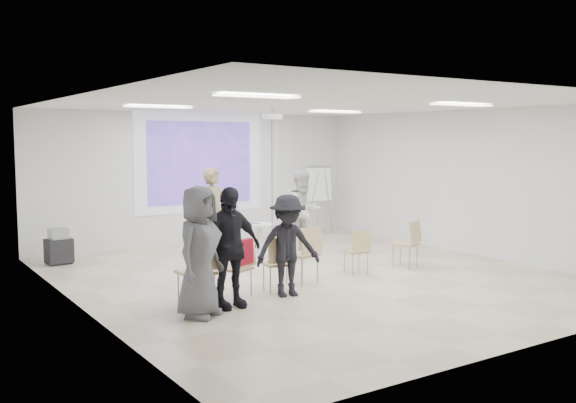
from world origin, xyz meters
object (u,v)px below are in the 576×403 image
laptop (276,261)px  audience_left (228,239)px  pedestal_table (259,238)px  audience_outer (199,244)px  flipchart_easel (319,184)px  chair_right_far (409,240)px  av_cart (59,248)px  chair_left_mid (240,264)px  chair_left_inner (278,259)px  audience_mid (288,239)px  player_right (304,207)px  chair_right_inner (358,248)px  chair_far_left (199,267)px  chair_center (306,250)px  player_left (214,208)px

laptop → audience_left: audience_left is taller
pedestal_table → audience_outer: audience_outer is taller
flipchart_easel → chair_right_far: bearing=-89.0°
laptop → av_cart: size_ratio=0.47×
chair_left_mid → chair_left_inner: chair_left_inner is taller
audience_left → audience_mid: 1.08m
player_right → flipchart_easel: size_ratio=1.11×
chair_right_inner → flipchart_easel: bearing=71.8°
chair_right_far → audience_mid: 3.11m
chair_right_far → chair_right_inner: bearing=152.1°
pedestal_table → chair_right_far: (1.70, -2.57, 0.14)m
chair_right_inner → audience_outer: audience_outer is taller
chair_far_left → audience_left: (0.37, -0.21, 0.40)m
chair_left_inner → audience_left: (-1.09, -0.39, 0.47)m
chair_far_left → chair_right_inner: (3.37, 0.55, -0.13)m
av_cart → player_right: bearing=-25.6°
chair_left_inner → audience_left: audience_left is taller
audience_mid → audience_outer: size_ratio=0.88×
chair_right_inner → chair_center: bearing=-163.8°
chair_right_inner → audience_mid: size_ratio=0.45×
pedestal_table → audience_mid: (-1.35, -3.11, 0.50)m
player_right → laptop: bearing=-137.2°
chair_left_mid → audience_outer: size_ratio=0.44×
chair_far_left → flipchart_easel: flipchart_easel is taller
pedestal_table → player_left: size_ratio=0.33×
chair_far_left → chair_center: 2.17m
audience_mid → pedestal_table: bearing=79.5°
chair_left_mid → chair_right_inner: chair_left_mid is taller
chair_far_left → audience_left: size_ratio=0.51×
chair_right_far → flipchart_easel: size_ratio=0.51×
player_left → chair_right_far: player_left is taller
audience_mid → audience_outer: 1.65m
chair_right_far → audience_outer: bearing=168.5°
av_cart → laptop: bearing=-67.6°
chair_left_mid → laptop: size_ratio=2.71×
chair_left_mid → av_cart: bearing=87.5°
chair_far_left → chair_left_mid: bearing=14.4°
chair_left_inner → chair_right_inner: 1.94m
pedestal_table → chair_far_left: bearing=-132.9°
chair_left_mid → audience_mid: 0.82m
player_right → chair_far_left: bearing=-148.3°
player_left → chair_right_far: (2.67, -2.71, -0.51)m
chair_right_far → flipchart_easel: flipchart_easel is taller
player_right → chair_left_mid: (-3.00, -2.64, -0.45)m
player_left → audience_left: player_left is taller
chair_far_left → chair_right_inner: bearing=8.4°
av_cart → audience_outer: bearing=-89.1°
av_cart → chair_left_mid: bearing=-75.7°
laptop → av_cart: (-2.33, 4.13, -0.15)m
pedestal_table → flipchart_easel: 3.38m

